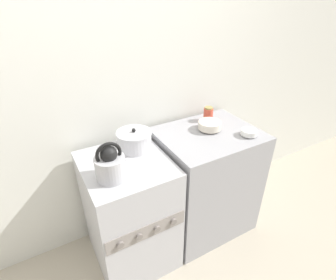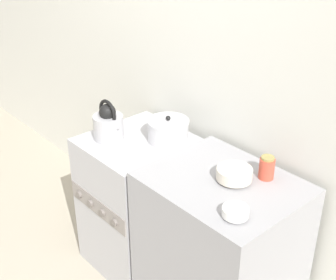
% 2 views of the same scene
% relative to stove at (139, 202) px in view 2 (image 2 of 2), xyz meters
% --- Properties ---
extents(ground_plane, '(12.00, 12.00, 0.00)m').
position_rel_stove_xyz_m(ground_plane, '(0.00, -0.30, -0.44)').
color(ground_plane, '#B2A893').
extents(wall_back, '(7.00, 0.06, 2.50)m').
position_rel_stove_xyz_m(wall_back, '(0.00, 0.38, 0.81)').
color(wall_back, silver).
rests_on(wall_back, ground_plane).
extents(stove, '(0.56, 0.62, 0.88)m').
position_rel_stove_xyz_m(stove, '(0.00, 0.00, 0.00)').
color(stove, '#B2B2B7').
rests_on(stove, ground_plane).
extents(counter, '(0.75, 0.61, 0.92)m').
position_rel_stove_xyz_m(counter, '(0.68, 0.00, 0.02)').
color(counter, '#99999E').
rests_on(counter, ground_plane).
extents(kettle, '(0.22, 0.18, 0.24)m').
position_rel_stove_xyz_m(kettle, '(-0.12, -0.11, 0.53)').
color(kettle, '#B2B2B7').
rests_on(kettle, stove).
extents(cooking_pot, '(0.24, 0.24, 0.16)m').
position_rel_stove_xyz_m(cooking_pot, '(0.13, 0.13, 0.51)').
color(cooking_pot, silver).
rests_on(cooking_pot, stove).
extents(enamel_bowl, '(0.17, 0.17, 0.07)m').
position_rel_stove_xyz_m(enamel_bowl, '(0.71, 0.05, 0.52)').
color(enamel_bowl, beige).
rests_on(enamel_bowl, counter).
extents(small_ceramic_bowl, '(0.12, 0.12, 0.05)m').
position_rel_stove_xyz_m(small_ceramic_bowl, '(0.90, -0.17, 0.50)').
color(small_ceramic_bowl, white).
rests_on(small_ceramic_bowl, counter).
extents(storage_jar, '(0.08, 0.08, 0.12)m').
position_rel_stove_xyz_m(storage_jar, '(0.79, 0.18, 0.54)').
color(storage_jar, '#CC4C38').
rests_on(storage_jar, counter).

